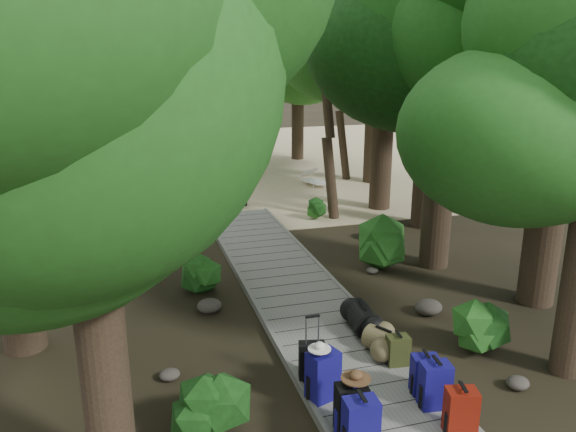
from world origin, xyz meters
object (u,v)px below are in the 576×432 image
object	(u,v)px
backpack_left_c	(323,373)
lone_suitcase_on_sand	(241,197)
backpack_right_a	(461,410)
backpack_right_d	(398,349)
backpack_right_b	(435,383)
sun_lounger	(315,179)
duffel_right_black	(362,318)
suitcase_on_boardwalk	(312,361)
kayak	(110,190)
backpack_left_b	(351,406)
backpack_right_c	(425,373)
backpack_left_a	(361,423)
duffel_right_khaki	(383,341)

from	to	relation	value
backpack_left_c	lone_suitcase_on_sand	bearing A→B (deg)	66.75
backpack_right_a	backpack_right_d	distance (m)	1.78
backpack_right_b	sun_lounger	world-z (taller)	backpack_right_b
duffel_right_black	suitcase_on_boardwalk	distance (m)	1.83
backpack_left_c	backpack_right_d	distance (m)	1.55
lone_suitcase_on_sand	sun_lounger	world-z (taller)	lone_suitcase_on_sand
backpack_left_c	backpack_right_a	xyz separation A→B (m)	(1.44, -1.25, -0.05)
backpack_left_c	backpack_right_b	xyz separation A→B (m)	(1.43, -0.62, -0.04)
suitcase_on_boardwalk	backpack_right_a	bearing A→B (deg)	-37.75
backpack_right_b	lone_suitcase_on_sand	distance (m)	11.70
backpack_right_b	kayak	distance (m)	15.23
backpack_left_b	suitcase_on_boardwalk	distance (m)	1.31
backpack_right_d	duffel_right_black	xyz separation A→B (m)	(-0.09, 1.20, -0.03)
backpack_right_c	backpack_left_a	bearing A→B (deg)	-136.13
backpack_left_c	sun_lounger	xyz separation A→B (m)	(4.44, 13.15, -0.23)
duffel_right_khaki	kayak	size ratio (longest dim) A/B	0.21
backpack_left_a	suitcase_on_boardwalk	world-z (taller)	backpack_left_a
backpack_left_a	duffel_right_khaki	xyz separation A→B (m)	(1.32, 2.10, -0.20)
backpack_left_a	backpack_right_b	xyz separation A→B (m)	(1.36, 0.55, -0.03)
backpack_left_b	backpack_right_b	bearing A→B (deg)	13.07
backpack_right_b	backpack_right_a	bearing A→B (deg)	-82.10
duffel_right_khaki	backpack_left_c	bearing A→B (deg)	-175.42
duffel_right_khaki	suitcase_on_boardwalk	xyz separation A→B (m)	(-1.39, -0.42, 0.10)
backpack_right_b	duffel_right_khaki	world-z (taller)	backpack_right_b
sun_lounger	backpack_left_b	bearing A→B (deg)	-124.94
suitcase_on_boardwalk	sun_lounger	size ratio (longest dim) A/B	0.35
backpack_right_d	suitcase_on_boardwalk	distance (m)	1.45
sun_lounger	lone_suitcase_on_sand	bearing A→B (deg)	-165.53
backpack_right_a	duffel_right_black	xyz separation A→B (m)	(-0.07, 2.97, -0.12)
backpack_left_b	duffel_right_khaki	world-z (taller)	backpack_left_b
backpack_right_d	duffel_right_khaki	size ratio (longest dim) A/B	0.89
duffel_right_khaki	sun_lounger	size ratio (longest dim) A/B	0.35
backpack_left_a	backpack_left_c	size ratio (longest dim) A/B	0.98
backpack_left_c	backpack_right_b	world-z (taller)	backpack_left_c
suitcase_on_boardwalk	backpack_left_c	bearing A→B (deg)	-77.53
backpack_left_a	backpack_right_d	distance (m)	2.20
backpack_right_b	lone_suitcase_on_sand	xyz separation A→B (m)	(-0.31, 11.70, -0.18)
backpack_right_d	sun_lounger	bearing A→B (deg)	82.52
backpack_right_c	duffel_right_khaki	size ratio (longest dim) A/B	1.07
backpack_left_a	backpack_right_a	bearing A→B (deg)	0.26
duffel_right_black	kayak	size ratio (longest dim) A/B	0.26
backpack_left_b	backpack_right_c	xyz separation A→B (m)	(1.37, 0.52, -0.05)
backpack_left_c	backpack_right_c	world-z (taller)	backpack_left_c
backpack_right_a	backpack_right_c	world-z (taller)	backpack_right_a
backpack_right_d	duffel_right_khaki	xyz separation A→B (m)	(-0.06, 0.39, -0.07)
backpack_right_c	backpack_left_c	bearing A→B (deg)	-179.76
backpack_left_b	backpack_right_d	world-z (taller)	backpack_left_b
backpack_right_b	suitcase_on_boardwalk	world-z (taller)	backpack_right_b
backpack_left_c	backpack_right_d	size ratio (longest dim) A/B	1.51
duffel_right_khaki	sun_lounger	world-z (taller)	sun_lounger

